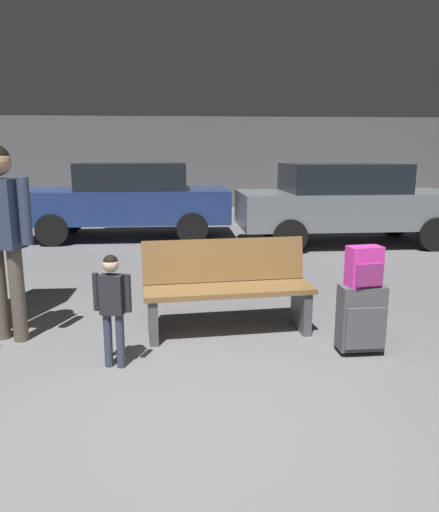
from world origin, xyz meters
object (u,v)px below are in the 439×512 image
(adult, at_px, (2,223))
(backpack_bright, at_px, (364,267))
(child, at_px, (112,299))
(parked_car_near, at_px, (346,202))
(suitcase, at_px, (361,318))
(parked_car_far, at_px, (128,198))
(bench, at_px, (227,288))

(adult, bearing_deg, backpack_bright, -9.93)
(child, bearing_deg, parked_car_near, 55.33)
(suitcase, bearing_deg, parked_car_far, 113.40)
(backpack_bright, bearing_deg, parked_car_near, 73.25)
(child, relative_size, parked_car_far, 0.23)
(bench, relative_size, child, 1.77)
(adult, distance_m, parked_car_far, 5.57)
(backpack_bright, height_order, adult, adult)
(suitcase, bearing_deg, adult, 170.07)
(adult, bearing_deg, parked_car_far, 85.03)
(backpack_bright, relative_size, parked_car_near, 0.08)
(suitcase, height_order, adult, adult)
(bench, xyz_separation_m, parked_car_far, (-1.54, 5.48, 0.36))
(bench, bearing_deg, child, -143.29)
(backpack_bright, bearing_deg, adult, 170.07)
(bench, bearing_deg, adult, -178.25)
(suitcase, xyz_separation_m, parked_car_far, (-2.63, 6.09, 0.48))
(parked_car_far, bearing_deg, suitcase, -66.60)
(bench, distance_m, child, 1.23)
(bench, height_order, adult, adult)
(suitcase, bearing_deg, parked_car_near, 73.24)
(backpack_bright, bearing_deg, child, -176.61)
(suitcase, bearing_deg, bench, 151.02)
(suitcase, distance_m, backpack_bright, 0.45)
(bench, relative_size, adult, 0.93)
(bench, bearing_deg, parked_car_near, 59.63)
(backpack_bright, xyz_separation_m, child, (-2.08, -0.12, -0.20))
(adult, bearing_deg, child, -32.77)
(suitcase, bearing_deg, child, -176.59)
(child, height_order, adult, adult)
(bench, height_order, suitcase, bench)
(adult, bearing_deg, suitcase, -9.93)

